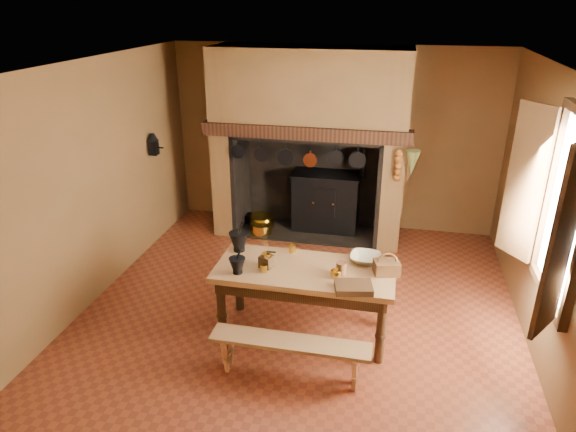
% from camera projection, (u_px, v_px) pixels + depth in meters
% --- Properties ---
extents(floor, '(5.50, 5.50, 0.00)m').
position_uv_depth(floor, '(298.00, 314.00, 5.99)').
color(floor, brown).
rests_on(floor, ground).
extents(ceiling, '(5.50, 5.50, 0.00)m').
position_uv_depth(ceiling, '(301.00, 67.00, 4.89)').
color(ceiling, silver).
rests_on(ceiling, back_wall).
extents(back_wall, '(5.00, 0.02, 2.80)m').
position_uv_depth(back_wall, '(334.00, 139.00, 7.91)').
color(back_wall, brown).
rests_on(back_wall, floor).
extents(wall_left, '(0.02, 5.50, 2.80)m').
position_uv_depth(wall_left, '(88.00, 186.00, 5.93)').
color(wall_left, brown).
rests_on(wall_left, floor).
extents(wall_right, '(0.02, 5.50, 2.80)m').
position_uv_depth(wall_right, '(553.00, 224.00, 4.96)').
color(wall_right, brown).
rests_on(wall_right, floor).
extents(wall_front, '(5.00, 0.02, 2.80)m').
position_uv_depth(wall_front, '(209.00, 375.00, 2.97)').
color(wall_front, brown).
rests_on(wall_front, floor).
extents(chimney_breast, '(2.95, 0.96, 2.80)m').
position_uv_depth(chimney_breast, '(310.00, 117.00, 7.41)').
color(chimney_breast, brown).
rests_on(chimney_breast, floor).
extents(iron_range, '(1.12, 0.55, 1.60)m').
position_uv_depth(iron_range, '(326.00, 201.00, 8.01)').
color(iron_range, black).
rests_on(iron_range, floor).
extents(hearth_pans, '(0.51, 0.62, 0.20)m').
position_uv_depth(hearth_pans, '(261.00, 224.00, 8.16)').
color(hearth_pans, gold).
rests_on(hearth_pans, floor).
extents(hanging_pans, '(1.92, 0.29, 0.27)m').
position_uv_depth(hanging_pans, '(300.00, 157.00, 7.15)').
color(hanging_pans, black).
rests_on(hanging_pans, chimney_breast).
extents(onion_string, '(0.12, 0.10, 0.46)m').
position_uv_depth(onion_string, '(398.00, 166.00, 6.88)').
color(onion_string, '#A0501D').
rests_on(onion_string, chimney_breast).
extents(herb_bunch, '(0.20, 0.20, 0.35)m').
position_uv_depth(herb_bunch, '(412.00, 163.00, 6.83)').
color(herb_bunch, '#5B642F').
rests_on(herb_bunch, chimney_breast).
extents(window, '(0.39, 1.75, 1.76)m').
position_uv_depth(window, '(553.00, 209.00, 4.51)').
color(window, white).
rests_on(window, wall_right).
extents(wall_coffee_mill, '(0.23, 0.16, 0.31)m').
position_uv_depth(wall_coffee_mill, '(153.00, 143.00, 7.26)').
color(wall_coffee_mill, black).
rests_on(wall_coffee_mill, wall_left).
extents(work_table, '(1.87, 0.83, 0.81)m').
position_uv_depth(work_table, '(305.00, 279.00, 5.40)').
color(work_table, '#A4804B').
rests_on(work_table, floor).
extents(bench_front, '(1.54, 0.27, 0.43)m').
position_uv_depth(bench_front, '(290.00, 350.00, 4.88)').
color(bench_front, '#A4804B').
rests_on(bench_front, floor).
extents(bench_back, '(1.67, 0.29, 0.47)m').
position_uv_depth(bench_back, '(315.00, 273.00, 6.19)').
color(bench_back, '#A4804B').
rests_on(bench_back, floor).
extents(mortar_large, '(0.22, 0.22, 0.37)m').
position_uv_depth(mortar_large, '(239.00, 241.00, 5.68)').
color(mortar_large, black).
rests_on(mortar_large, work_table).
extents(mortar_small, '(0.17, 0.17, 0.29)m').
position_uv_depth(mortar_small, '(237.00, 265.00, 5.23)').
color(mortar_small, black).
rests_on(mortar_small, work_table).
extents(coffee_grinder, '(0.19, 0.16, 0.20)m').
position_uv_depth(coffee_grinder, '(266.00, 260.00, 5.36)').
color(coffee_grinder, '#352110').
rests_on(coffee_grinder, work_table).
extents(brass_mug_a, '(0.09, 0.09, 0.08)m').
position_uv_depth(brass_mug_a, '(264.00, 268.00, 5.27)').
color(brass_mug_a, gold).
rests_on(brass_mug_a, work_table).
extents(brass_mug_b, '(0.09, 0.09, 0.09)m').
position_uv_depth(brass_mug_b, '(292.00, 249.00, 5.68)').
color(brass_mug_b, gold).
rests_on(brass_mug_b, work_table).
extents(mixing_bowl, '(0.36, 0.36, 0.08)m').
position_uv_depth(mixing_bowl, '(365.00, 258.00, 5.48)').
color(mixing_bowl, '#BFB893').
rests_on(mixing_bowl, work_table).
extents(stoneware_crock, '(0.12, 0.12, 0.13)m').
position_uv_depth(stoneware_crock, '(341.00, 268.00, 5.22)').
color(stoneware_crock, brown).
rests_on(stoneware_crock, work_table).
extents(glass_jar, '(0.08, 0.08, 0.13)m').
position_uv_depth(glass_jar, '(382.00, 271.00, 5.18)').
color(glass_jar, beige).
rests_on(glass_jar, work_table).
extents(wicker_basket, '(0.29, 0.24, 0.24)m').
position_uv_depth(wicker_basket, '(387.00, 267.00, 5.22)').
color(wicker_basket, '#533319').
rests_on(wicker_basket, work_table).
extents(wooden_tray, '(0.40, 0.32, 0.06)m').
position_uv_depth(wooden_tray, '(354.00, 287.00, 4.95)').
color(wooden_tray, '#352110').
rests_on(wooden_tray, work_table).
extents(brass_cup, '(0.13, 0.13, 0.08)m').
position_uv_depth(brass_cup, '(336.00, 274.00, 5.16)').
color(brass_cup, gold).
rests_on(brass_cup, work_table).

